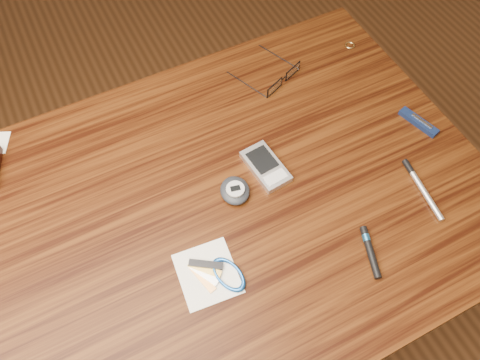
{
  "coord_description": "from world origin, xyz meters",
  "views": [
    {
      "loc": [
        -0.14,
        -0.38,
        1.49
      ],
      "look_at": [
        0.06,
        0.02,
        0.76
      ],
      "focal_mm": 35.0,
      "sensor_mm": 36.0,
      "label": 1
    }
  ],
  "objects_px": {
    "eyeglasses": "(281,78)",
    "notepad_keys": "(218,274)",
    "pda_phone": "(266,166)",
    "pocket_knife": "(419,122)",
    "desk": "(220,229)",
    "pedometer": "(235,190)",
    "silver_pen": "(420,185)"
  },
  "relations": [
    {
      "from": "pda_phone",
      "to": "notepad_keys",
      "type": "relative_size",
      "value": 0.9
    },
    {
      "from": "pedometer",
      "to": "pocket_knife",
      "type": "bearing_deg",
      "value": -3.14
    },
    {
      "from": "pedometer",
      "to": "pda_phone",
      "type": "bearing_deg",
      "value": 16.57
    },
    {
      "from": "desk",
      "to": "pocket_knife",
      "type": "height_order",
      "value": "pocket_knife"
    },
    {
      "from": "notepad_keys",
      "to": "pocket_knife",
      "type": "bearing_deg",
      "value": 11.87
    },
    {
      "from": "desk",
      "to": "pedometer",
      "type": "height_order",
      "value": "pedometer"
    },
    {
      "from": "pocket_knife",
      "to": "silver_pen",
      "type": "distance_m",
      "value": 0.15
    },
    {
      "from": "desk",
      "to": "pda_phone",
      "type": "distance_m",
      "value": 0.16
    },
    {
      "from": "desk",
      "to": "pedometer",
      "type": "distance_m",
      "value": 0.12
    },
    {
      "from": "pedometer",
      "to": "notepad_keys",
      "type": "bearing_deg",
      "value": -126.83
    },
    {
      "from": "notepad_keys",
      "to": "silver_pen",
      "type": "height_order",
      "value": "silver_pen"
    },
    {
      "from": "pedometer",
      "to": "pocket_knife",
      "type": "distance_m",
      "value": 0.4
    },
    {
      "from": "pda_phone",
      "to": "pocket_knife",
      "type": "height_order",
      "value": "pda_phone"
    },
    {
      "from": "eyeglasses",
      "to": "pedometer",
      "type": "distance_m",
      "value": 0.29
    },
    {
      "from": "eyeglasses",
      "to": "notepad_keys",
      "type": "height_order",
      "value": "eyeglasses"
    },
    {
      "from": "desk",
      "to": "pda_phone",
      "type": "height_order",
      "value": "pda_phone"
    },
    {
      "from": "eyeglasses",
      "to": "notepad_keys",
      "type": "xyz_separation_m",
      "value": [
        -0.3,
        -0.33,
        -0.01
      ]
    },
    {
      "from": "pda_phone",
      "to": "silver_pen",
      "type": "xyz_separation_m",
      "value": [
        0.23,
        -0.16,
        -0.0
      ]
    },
    {
      "from": "desk",
      "to": "eyeglasses",
      "type": "xyz_separation_m",
      "value": [
        0.25,
        0.21,
        0.11
      ]
    },
    {
      "from": "pda_phone",
      "to": "eyeglasses",
      "type": "bearing_deg",
      "value": 53.1
    },
    {
      "from": "notepad_keys",
      "to": "desk",
      "type": "bearing_deg",
      "value": 65.03
    },
    {
      "from": "desk",
      "to": "pocket_knife",
      "type": "distance_m",
      "value": 0.45
    },
    {
      "from": "pedometer",
      "to": "notepad_keys",
      "type": "xyz_separation_m",
      "value": [
        -0.09,
        -0.13,
        -0.01
      ]
    },
    {
      "from": "desk",
      "to": "silver_pen",
      "type": "bearing_deg",
      "value": -20.87
    },
    {
      "from": "pda_phone",
      "to": "pocket_knife",
      "type": "xyz_separation_m",
      "value": [
        0.32,
        -0.04,
        -0.0
      ]
    },
    {
      "from": "pda_phone",
      "to": "notepad_keys",
      "type": "bearing_deg",
      "value": -138.88
    },
    {
      "from": "pda_phone",
      "to": "silver_pen",
      "type": "bearing_deg",
      "value": -34.69
    },
    {
      "from": "desk",
      "to": "pedometer",
      "type": "bearing_deg",
      "value": 9.71
    },
    {
      "from": "silver_pen",
      "to": "pocket_knife",
      "type": "bearing_deg",
      "value": 52.48
    },
    {
      "from": "pedometer",
      "to": "silver_pen",
      "type": "xyz_separation_m",
      "value": [
        0.31,
        -0.14,
        -0.01
      ]
    },
    {
      "from": "silver_pen",
      "to": "eyeglasses",
      "type": "bearing_deg",
      "value": 106.26
    },
    {
      "from": "desk",
      "to": "pedometer",
      "type": "relative_size",
      "value": 14.06
    }
  ]
}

